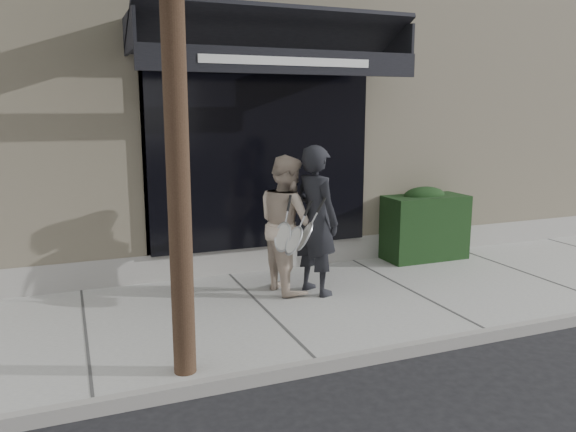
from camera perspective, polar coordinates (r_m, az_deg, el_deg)
name	(u,v)px	position (r m, az deg, el deg)	size (l,w,h in m)	color
ground	(407,297)	(7.66, 11.95, -8.05)	(80.00, 80.00, 0.00)	black
sidewalk	(407,293)	(7.64, 11.97, -7.62)	(20.00, 3.00, 0.12)	gray
curb	(488,335)	(6.49, 19.68, -11.31)	(20.00, 0.10, 0.14)	gray
building_facade	(275,95)	(11.70, -1.35, 12.23)	(14.30, 8.04, 5.64)	beige
hedge	(423,224)	(9.09, 13.56, -0.83)	(1.30, 0.70, 1.14)	black
pedestrian_front	(316,220)	(7.06, 2.87, -0.45)	(0.87, 0.91, 1.89)	black
pedestrian_back	(287,224)	(7.18, -0.10, -0.79)	(0.74, 0.96, 1.76)	#C5B19E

